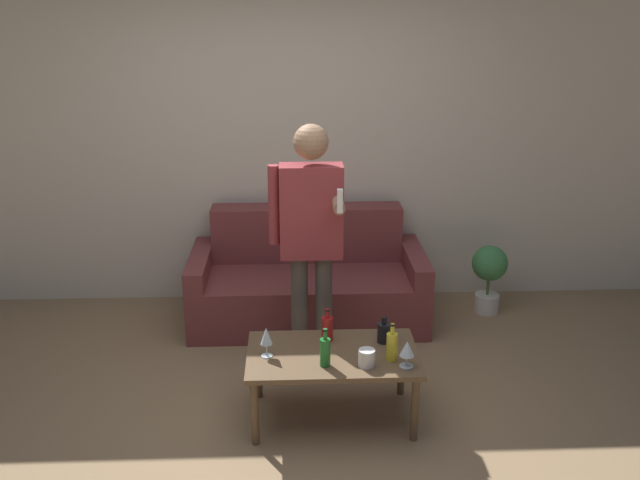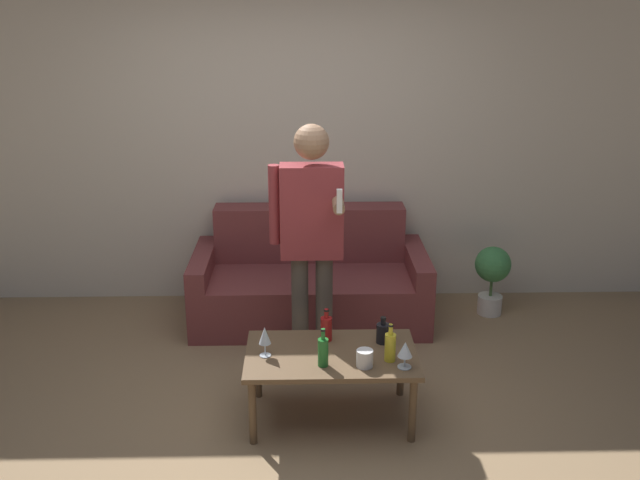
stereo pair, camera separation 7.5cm
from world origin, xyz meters
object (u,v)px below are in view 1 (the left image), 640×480
at_px(couch, 308,282).
at_px(bottle_orange, 384,332).
at_px(coffee_table, 333,360).
at_px(person_standing_front, 311,229).

bearing_deg(couch, bottle_orange, -72.12).
bearing_deg(bottle_orange, coffee_table, -158.45).
bearing_deg(coffee_table, bottle_orange, 21.55).
height_order(bottle_orange, person_standing_front, person_standing_front).
relative_size(couch, coffee_table, 1.78).
xyz_separation_m(coffee_table, bottle_orange, (0.31, 0.12, 0.11)).
xyz_separation_m(couch, person_standing_front, (0.00, -0.79, 0.68)).
relative_size(bottle_orange, person_standing_front, 0.10).
relative_size(coffee_table, person_standing_front, 0.60).
bearing_deg(bottle_orange, person_standing_front, 130.16).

